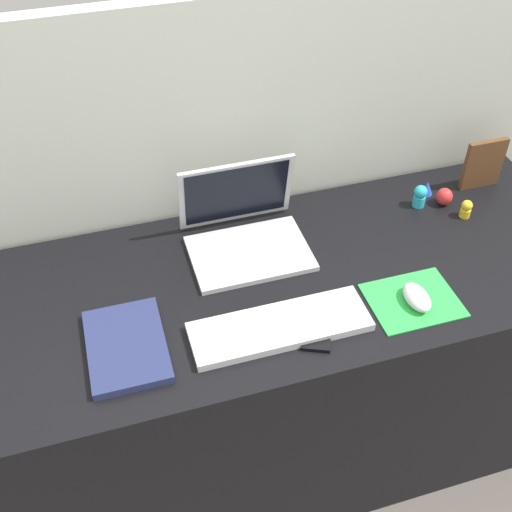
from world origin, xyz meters
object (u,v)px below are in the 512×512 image
(mouse, at_px, (417,297))
(cell_phone, at_px, (317,329))
(keyboard, at_px, (280,327))
(picture_frame, at_px, (483,164))
(notebook_pad, at_px, (127,346))
(toy_figurine_cyan, at_px, (420,196))
(toy_figurine_red, at_px, (444,197))
(toy_figurine_blue, at_px, (427,188))
(toy_figurine_yellow, at_px, (466,209))
(laptop, at_px, (244,226))

(mouse, relative_size, cell_phone, 0.75)
(keyboard, bearing_deg, picture_frame, 26.20)
(notebook_pad, bearing_deg, toy_figurine_cyan, 18.41)
(toy_figurine_red, bearing_deg, toy_figurine_cyan, 169.30)
(keyboard, xyz_separation_m, toy_figurine_cyan, (0.51, 0.32, 0.02))
(notebook_pad, height_order, toy_figurine_blue, toy_figurine_blue)
(toy_figurine_blue, distance_m, toy_figurine_yellow, 0.13)
(keyboard, relative_size, picture_frame, 2.73)
(cell_phone, height_order, picture_frame, picture_frame)
(cell_phone, bearing_deg, picture_frame, 54.27)
(mouse, relative_size, toy_figurine_red, 1.92)
(toy_figurine_blue, bearing_deg, notebook_pad, -160.45)
(keyboard, height_order, toy_figurine_cyan, toy_figurine_cyan)
(laptop, distance_m, mouse, 0.47)
(laptop, bearing_deg, cell_phone, -77.73)
(laptop, height_order, notebook_pad, laptop)
(toy_figurine_blue, bearing_deg, toy_figurine_cyan, -137.27)
(laptop, xyz_separation_m, keyboard, (-0.01, -0.31, -0.04))
(picture_frame, height_order, toy_figurine_red, picture_frame)
(picture_frame, bearing_deg, notebook_pad, -163.71)
(mouse, height_order, toy_figurine_red, toy_figurine_red)
(mouse, xyz_separation_m, toy_figurine_blue, (0.23, 0.38, -0.00))
(notebook_pad, bearing_deg, laptop, 38.36)
(picture_frame, height_order, toy_figurine_cyan, picture_frame)
(laptop, height_order, toy_figurine_blue, laptop)
(picture_frame, bearing_deg, cell_phone, -149.33)
(mouse, xyz_separation_m, toy_figurine_red, (0.25, 0.32, 0.00))
(toy_figurine_blue, bearing_deg, toy_figurine_red, -68.54)
(mouse, height_order, notebook_pad, mouse)
(cell_phone, xyz_separation_m, toy_figurine_red, (0.50, 0.33, 0.02))
(cell_phone, height_order, toy_figurine_yellow, toy_figurine_yellow)
(laptop, bearing_deg, picture_frame, 3.34)
(toy_figurine_cyan, bearing_deg, toy_figurine_yellow, -38.99)
(notebook_pad, distance_m, toy_figurine_red, 0.96)
(laptop, distance_m, toy_figurine_yellow, 0.61)
(picture_frame, xyz_separation_m, toy_figurine_blue, (-0.16, 0.01, -0.05))
(cell_phone, relative_size, toy_figurine_cyan, 1.95)
(toy_figurine_blue, height_order, toy_figurine_red, toy_figurine_red)
(toy_figurine_red, bearing_deg, toy_figurine_blue, 111.46)
(toy_figurine_red, xyz_separation_m, toy_figurine_yellow, (0.03, -0.07, 0.00))
(mouse, bearing_deg, toy_figurine_red, 52.17)
(cell_phone, xyz_separation_m, toy_figurine_yellow, (0.53, 0.27, 0.02))
(cell_phone, xyz_separation_m, picture_frame, (0.64, 0.38, 0.07))
(laptop, xyz_separation_m, toy_figurine_yellow, (0.61, -0.07, -0.03))
(keyboard, distance_m, notebook_pad, 0.34)
(notebook_pad, xyz_separation_m, toy_figurine_red, (0.92, 0.26, 0.01))
(toy_figurine_yellow, bearing_deg, notebook_pad, -168.36)
(laptop, bearing_deg, toy_figurine_red, -0.56)
(laptop, height_order, mouse, laptop)
(picture_frame, distance_m, toy_figurine_blue, 0.17)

